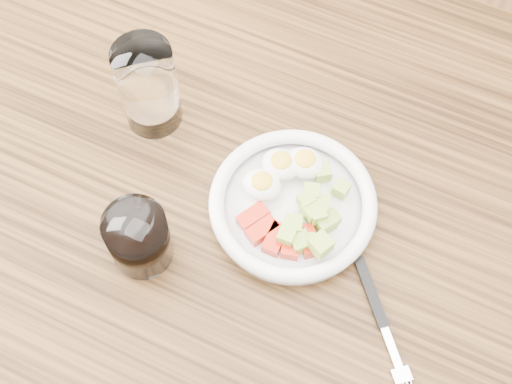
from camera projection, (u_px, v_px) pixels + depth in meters
ground at (258, 355)px, 1.59m from camera, size 4.00×4.00×0.00m
dining_table at (259, 242)px, 0.99m from camera, size 1.50×0.90×0.77m
bowl at (293, 203)px, 0.89m from camera, size 0.21×0.21×0.05m
fork at (378, 312)px, 0.84m from camera, size 0.13×0.15×0.01m
water_glass at (148, 87)px, 0.91m from camera, size 0.08×0.08×0.14m
coffee_glass at (139, 238)px, 0.84m from camera, size 0.08×0.08×0.09m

